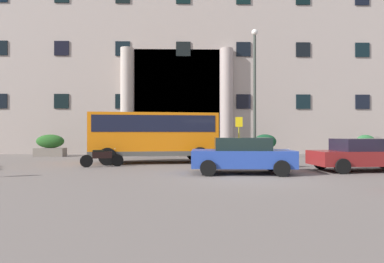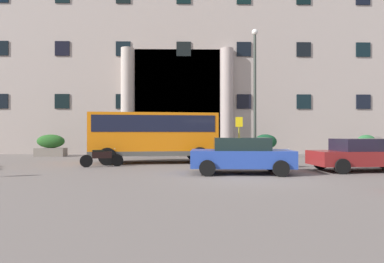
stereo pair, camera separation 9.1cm
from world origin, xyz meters
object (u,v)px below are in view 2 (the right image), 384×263
at_px(orange_minibus, 154,133).
at_px(hedge_planter_far_west, 366,146).
at_px(scooter_by_planter, 275,158).
at_px(lamppost_plaza_centre, 255,84).
at_px(hedge_planter_entrance_left, 136,147).
at_px(hedge_planter_west, 265,145).
at_px(hedge_planter_east, 190,147).
at_px(white_taxi_kerbside, 365,154).
at_px(bus_stop_sign, 239,133).
at_px(hedge_planter_far_east, 51,146).
at_px(parked_hatchback_near, 241,155).
at_px(motorcycle_near_kerb, 101,157).

distance_m(orange_minibus, hedge_planter_far_west, 15.37).
bearing_deg(scooter_by_planter, lamppost_plaza_centre, 93.84).
xyz_separation_m(orange_minibus, hedge_planter_entrance_left, (-1.88, 5.30, -0.97)).
xyz_separation_m(hedge_planter_entrance_left, hedge_planter_west, (9.40, 0.08, 0.10)).
relative_size(hedge_planter_east, white_taxi_kerbside, 0.35).
relative_size(bus_stop_sign, hedge_planter_far_west, 1.72).
bearing_deg(hedge_planter_west, lamppost_plaza_centre, -117.33).
distance_m(hedge_planter_far_east, parked_hatchback_near, 15.46).
distance_m(parked_hatchback_near, scooter_by_planter, 3.13).
height_order(bus_stop_sign, hedge_planter_west, bus_stop_sign).
bearing_deg(white_taxi_kerbside, orange_minibus, 152.52).
bearing_deg(hedge_planter_entrance_left, hedge_planter_west, 0.48).
distance_m(bus_stop_sign, hedge_planter_entrance_left, 7.81).
relative_size(hedge_planter_far_east, motorcycle_near_kerb, 1.03).
height_order(hedge_planter_far_east, white_taxi_kerbside, hedge_planter_far_east).
bearing_deg(hedge_planter_west, bus_stop_sign, -124.69).
relative_size(orange_minibus, lamppost_plaza_centre, 0.83).
bearing_deg(hedge_planter_entrance_left, motorcycle_near_kerb, -93.69).
height_order(parked_hatchback_near, motorcycle_near_kerb, parked_hatchback_near).
relative_size(hedge_planter_far_east, lamppost_plaza_centre, 0.24).
relative_size(hedge_planter_east, motorcycle_near_kerb, 0.82).
bearing_deg(orange_minibus, hedge_planter_west, 29.10).
xyz_separation_m(hedge_planter_entrance_left, scooter_by_planter, (7.90, -7.78, -0.20)).
bearing_deg(hedge_planter_west, hedge_planter_east, -175.51).
distance_m(hedge_planter_entrance_left, white_taxi_kerbside, 14.75).
distance_m(hedge_planter_west, scooter_by_planter, 8.01).
bearing_deg(hedge_planter_far_west, hedge_planter_east, 179.16).
height_order(hedge_planter_far_east, lamppost_plaza_centre, lamppost_plaza_centre).
height_order(orange_minibus, bus_stop_sign, orange_minibus).
height_order(hedge_planter_entrance_left, hedge_planter_west, hedge_planter_west).
xyz_separation_m(bus_stop_sign, hedge_planter_far_east, (-12.87, 3.30, -0.88)).
xyz_separation_m(hedge_planter_far_west, hedge_planter_far_east, (-22.46, 0.27, 0.01)).
height_order(hedge_planter_west, white_taxi_kerbside, hedge_planter_west).
relative_size(motorcycle_near_kerb, scooter_by_planter, 0.96).
relative_size(parked_hatchback_near, scooter_by_planter, 2.00).
relative_size(hedge_planter_far_west, scooter_by_planter, 0.74).
distance_m(hedge_planter_far_east, motorcycle_near_kerb, 9.09).
relative_size(bus_stop_sign, hedge_planter_west, 1.51).
bearing_deg(lamppost_plaza_centre, bus_stop_sign, -137.36).
relative_size(hedge_planter_far_west, motorcycle_near_kerb, 0.77).
bearing_deg(bus_stop_sign, parked_hatchback_near, -98.58).
height_order(parked_hatchback_near, scooter_by_planter, parked_hatchback_near).
height_order(hedge_planter_entrance_left, lamppost_plaza_centre, lamppost_plaza_centre).
bearing_deg(hedge_planter_far_west, parked_hatchback_near, -137.73).
distance_m(orange_minibus, hedge_planter_far_east, 9.39).
xyz_separation_m(hedge_planter_entrance_left, hedge_planter_east, (3.92, -0.35, 0.02)).
xyz_separation_m(orange_minibus, hedge_planter_west, (7.52, 5.38, -0.87)).
height_order(motorcycle_near_kerb, scooter_by_planter, same).
bearing_deg(hedge_planter_far_west, orange_minibus, -161.91).
distance_m(orange_minibus, bus_stop_sign, 5.29).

